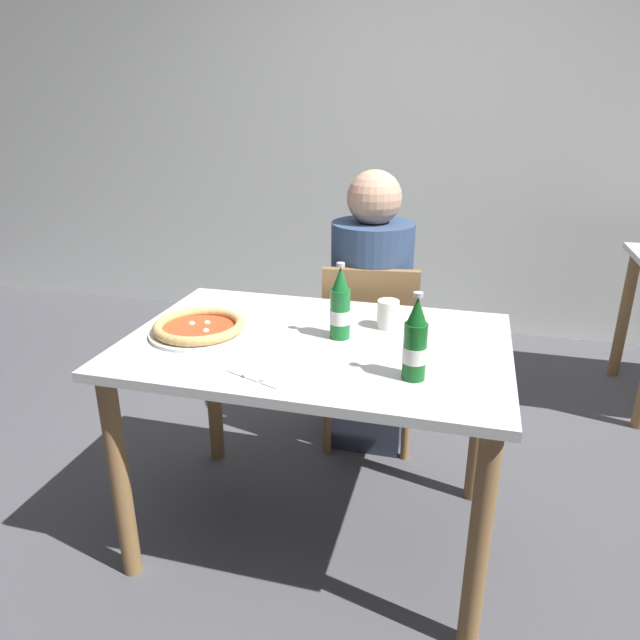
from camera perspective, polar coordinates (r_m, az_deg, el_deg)
ground_plane at (r=2.23m, az=-0.35°, el=-20.07°), size 8.00×8.00×0.00m
back_wall_tiled at (r=3.85m, az=8.70°, el=18.36°), size 7.00×0.10×2.60m
dining_table_main at (r=1.87m, az=-0.40°, el=-5.23°), size 1.20×0.80×0.75m
chair_behind_table at (r=2.46m, az=4.94°, el=-2.54°), size 0.45×0.45×0.85m
diner_seated at (r=2.47m, az=5.01°, el=0.09°), size 0.34×0.34×1.21m
pizza_margherita_near at (r=1.91m, az=-11.87°, el=-0.76°), size 0.32×0.32×0.04m
beer_bottle_left at (r=1.56m, az=9.42°, el=-2.29°), size 0.07×0.07×0.25m
beer_bottle_center at (r=1.81m, az=2.02°, el=1.32°), size 0.07×0.07×0.25m
napkin_with_cutlery at (r=1.64m, az=-4.71°, el=-4.75°), size 0.23×0.23×0.01m
paper_cup at (r=1.92m, az=6.76°, el=0.57°), size 0.07×0.07×0.09m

